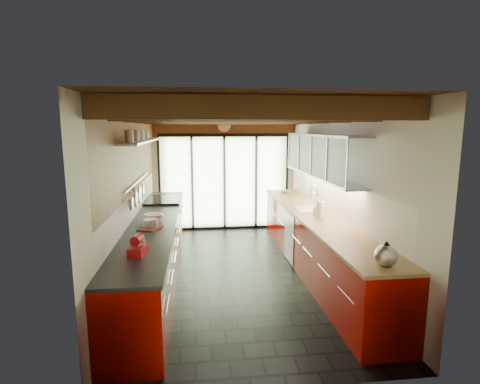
{
  "coord_description": "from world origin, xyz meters",
  "views": [
    {
      "loc": [
        -0.61,
        -5.67,
        2.3
      ],
      "look_at": [
        0.09,
        0.4,
        1.25
      ],
      "focal_mm": 28.0,
      "sensor_mm": 36.0,
      "label": 1
    }
  ],
  "objects": [
    {
      "name": "ground",
      "position": [
        0.0,
        0.0,
        0.0
      ],
      "size": [
        5.5,
        5.5,
        0.0
      ],
      "primitive_type": "plane",
      "color": "black",
      "rests_on": "ground"
    },
    {
      "name": "room_shell",
      "position": [
        0.0,
        0.0,
        1.65
      ],
      "size": [
        5.5,
        5.5,
        5.5
      ],
      "color": "silver",
      "rests_on": "ground"
    },
    {
      "name": "ceiling_beams",
      "position": [
        -0.0,
        0.38,
        2.46
      ],
      "size": [
        3.14,
        5.06,
        4.9
      ],
      "color": "#593316",
      "rests_on": "ground"
    },
    {
      "name": "glass_door",
      "position": [
        0.0,
        2.69,
        1.66
      ],
      "size": [
        2.95,
        0.1,
        2.9
      ],
      "color": "#C6EAAD",
      "rests_on": "ground"
    },
    {
      "name": "left_counter",
      "position": [
        -1.28,
        0.0,
        0.46
      ],
      "size": [
        0.68,
        5.0,
        0.92
      ],
      "color": "#930700",
      "rests_on": "ground"
    },
    {
      "name": "range_stove",
      "position": [
        -1.28,
        1.45,
        0.47
      ],
      "size": [
        0.66,
        0.9,
        0.97
      ],
      "color": "silver",
      "rests_on": "ground"
    },
    {
      "name": "right_counter",
      "position": [
        1.27,
        0.0,
        0.46
      ],
      "size": [
        0.68,
        5.0,
        0.92
      ],
      "color": "#930700",
      "rests_on": "ground"
    },
    {
      "name": "sink_assembly",
      "position": [
        1.29,
        0.4,
        0.96
      ],
      "size": [
        0.45,
        0.52,
        0.43
      ],
      "color": "silver",
      "rests_on": "right_counter"
    },
    {
      "name": "upper_cabinets_right",
      "position": [
        1.43,
        0.3,
        1.85
      ],
      "size": [
        0.34,
        3.0,
        3.0
      ],
      "color": "silver",
      "rests_on": "ground"
    },
    {
      "name": "left_wall_fixtures",
      "position": [
        -1.47,
        0.14,
        1.88
      ],
      "size": [
        0.28,
        2.6,
        0.96
      ],
      "color": "silver",
      "rests_on": "ground"
    },
    {
      "name": "stand_mixer",
      "position": [
        -1.27,
        -1.65,
        1.02
      ],
      "size": [
        0.2,
        0.29,
        0.24
      ],
      "color": "red",
      "rests_on": "left_counter"
    },
    {
      "name": "pot_large",
      "position": [
        -1.27,
        -0.5,
        0.98
      ],
      "size": [
        0.2,
        0.2,
        0.13
      ],
      "primitive_type": "cylinder",
      "rotation": [
        0.0,
        0.0,
        0.02
      ],
      "color": "silver",
      "rests_on": "left_counter"
    },
    {
      "name": "pot_small",
      "position": [
        -1.27,
        -0.11,
        0.98
      ],
      "size": [
        0.37,
        0.37,
        0.11
      ],
      "primitive_type": "cylinder",
      "rotation": [
        0.0,
        0.0,
        -0.34
      ],
      "color": "silver",
      "rests_on": "left_counter"
    },
    {
      "name": "cutting_board",
      "position": [
        -1.27,
        -0.57,
        0.93
      ],
      "size": [
        0.33,
        0.39,
        0.03
      ],
      "primitive_type": "cube",
      "rotation": [
        0.0,
        0.0,
        -0.34
      ],
      "color": "brown",
      "rests_on": "left_counter"
    },
    {
      "name": "kettle",
      "position": [
        1.27,
        -2.25,
        1.04
      ],
      "size": [
        0.24,
        0.29,
        0.27
      ],
      "color": "silver",
      "rests_on": "right_counter"
    },
    {
      "name": "paper_towel",
      "position": [
        1.27,
        -0.22,
        1.05
      ],
      "size": [
        0.12,
        0.12,
        0.32
      ],
      "color": "white",
      "rests_on": "right_counter"
    },
    {
      "name": "soap_bottle",
      "position": [
        1.27,
        -0.01,
        1.02
      ],
      "size": [
        0.11,
        0.11,
        0.19
      ],
      "primitive_type": "imported",
      "rotation": [
        0.0,
        0.0,
        -0.4
      ],
      "color": "silver",
      "rests_on": "right_counter"
    },
    {
      "name": "bowl",
      "position": [
        1.27,
        2.13,
        0.95
      ],
      "size": [
        0.25,
        0.25,
        0.05
      ],
      "primitive_type": "imported",
      "rotation": [
        0.0,
        0.0,
        -0.22
      ],
      "color": "silver",
      "rests_on": "right_counter"
    }
  ]
}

